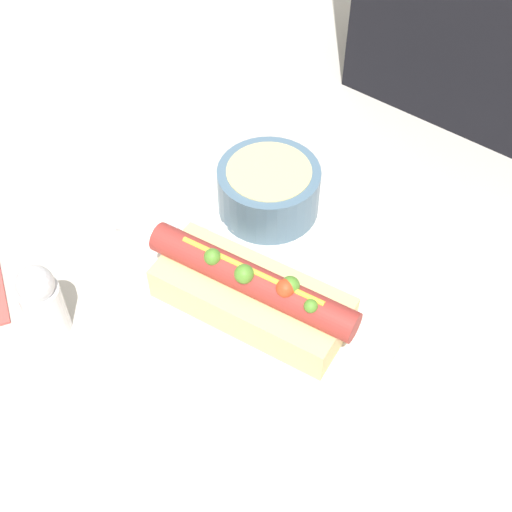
% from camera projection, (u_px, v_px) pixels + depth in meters
% --- Properties ---
extents(ground_plane, '(4.00, 4.00, 0.00)m').
position_uv_depth(ground_plane, '(256.00, 287.00, 0.66)').
color(ground_plane, '#BCB7AD').
extents(dinner_plate, '(0.28, 0.28, 0.02)m').
position_uv_depth(dinner_plate, '(256.00, 282.00, 0.65)').
color(dinner_plate, white).
rests_on(dinner_plate, ground_plane).
extents(hot_dog, '(0.19, 0.09, 0.06)m').
position_uv_depth(hot_dog, '(252.00, 292.00, 0.60)').
color(hot_dog, '#E5C17F').
rests_on(hot_dog, dinner_plate).
extents(soup_bowl, '(0.10, 0.10, 0.05)m').
position_uv_depth(soup_bowl, '(269.00, 188.00, 0.68)').
color(soup_bowl, slate).
rests_on(soup_bowl, dinner_plate).
extents(spoon, '(0.12, 0.10, 0.01)m').
position_uv_depth(spoon, '(227.00, 226.00, 0.68)').
color(spoon, '#B7B7BC').
rests_on(spoon, dinner_plate).
extents(salt_shaker, '(0.04, 0.04, 0.08)m').
position_uv_depth(salt_shaker, '(42.00, 301.00, 0.60)').
color(salt_shaker, silver).
rests_on(salt_shaker, ground_plane).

